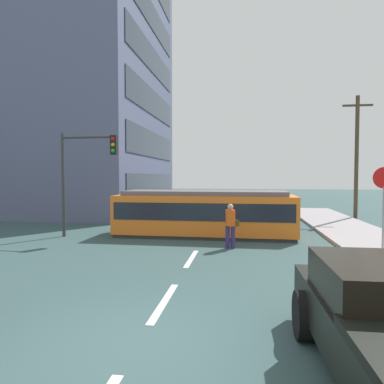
# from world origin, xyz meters

# --- Properties ---
(ground_plane) EXTENTS (120.00, 120.00, 0.00)m
(ground_plane) POSITION_xyz_m (0.00, 10.00, 0.00)
(ground_plane) COLOR #354F4F
(lane_stripe_1) EXTENTS (0.16, 2.40, 0.01)m
(lane_stripe_1) POSITION_xyz_m (0.00, 2.00, 0.01)
(lane_stripe_1) COLOR silver
(lane_stripe_1) RESTS_ON ground
(lane_stripe_2) EXTENTS (0.16, 2.40, 0.01)m
(lane_stripe_2) POSITION_xyz_m (0.00, 6.00, 0.01)
(lane_stripe_2) COLOR silver
(lane_stripe_2) RESTS_ON ground
(lane_stripe_3) EXTENTS (0.16, 2.40, 0.01)m
(lane_stripe_3) POSITION_xyz_m (0.00, 16.46, 0.01)
(lane_stripe_3) COLOR silver
(lane_stripe_3) RESTS_ON ground
(lane_stripe_4) EXTENTS (0.16, 2.40, 0.01)m
(lane_stripe_4) POSITION_xyz_m (0.00, 22.46, 0.01)
(lane_stripe_4) COLOR silver
(lane_stripe_4) RESTS_ON ground
(corner_building) EXTENTS (17.61, 14.95, 22.40)m
(corner_building) POSITION_xyz_m (-13.98, 21.10, 11.20)
(corner_building) COLOR slate
(corner_building) RESTS_ON ground
(streetcar_tram) EXTENTS (7.99, 2.62, 2.04)m
(streetcar_tram) POSITION_xyz_m (-0.04, 10.46, 1.06)
(streetcar_tram) COLOR orange
(streetcar_tram) RESTS_ON ground
(city_bus) EXTENTS (2.55, 5.63, 1.77)m
(city_bus) POSITION_xyz_m (-1.03, 15.48, 1.02)
(city_bus) COLOR #BEA4B3
(city_bus) RESTS_ON ground
(pedestrian_crossing) EXTENTS (0.51, 0.36, 1.67)m
(pedestrian_crossing) POSITION_xyz_m (1.20, 7.81, 0.94)
(pedestrian_crossing) COLOR navy
(pedestrian_crossing) RESTS_ON ground
(stop_sign) EXTENTS (0.76, 0.07, 2.88)m
(stop_sign) POSITION_xyz_m (6.55, 7.90, 2.19)
(stop_sign) COLOR gray
(stop_sign) RESTS_ON sidewalk_curb_right
(traffic_light_mast) EXTENTS (2.59, 0.33, 4.60)m
(traffic_light_mast) POSITION_xyz_m (-5.21, 9.36, 3.23)
(traffic_light_mast) COLOR #333333
(traffic_light_mast) RESTS_ON ground
(utility_pole_mid) EXTENTS (1.80, 0.24, 7.72)m
(utility_pole_mid) POSITION_xyz_m (8.72, 18.15, 4.04)
(utility_pole_mid) COLOR #4B3C29
(utility_pole_mid) RESTS_ON ground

